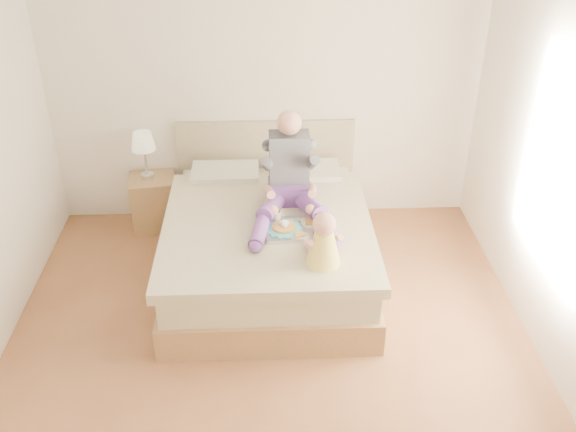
{
  "coord_description": "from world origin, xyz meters",
  "views": [
    {
      "loc": [
        -0.02,
        -3.55,
        3.36
      ],
      "look_at": [
        0.17,
        0.82,
        0.71
      ],
      "focal_mm": 40.0,
      "sensor_mm": 36.0,
      "label": 1
    }
  ],
  "objects_px": {
    "adult": "(290,182)",
    "tray": "(296,227)",
    "baby": "(323,243)",
    "nightstand": "(154,202)",
    "bed": "(268,239)"
  },
  "relations": [
    {
      "from": "nightstand",
      "to": "bed",
      "type": "bearing_deg",
      "value": -44.12
    },
    {
      "from": "tray",
      "to": "adult",
      "type": "bearing_deg",
      "value": 93.94
    },
    {
      "from": "bed",
      "to": "nightstand",
      "type": "height_order",
      "value": "bed"
    },
    {
      "from": "bed",
      "to": "nightstand",
      "type": "xyz_separation_m",
      "value": [
        -1.09,
        0.8,
        -0.06
      ]
    },
    {
      "from": "nightstand",
      "to": "adult",
      "type": "xyz_separation_m",
      "value": [
        1.28,
        -0.75,
        0.59
      ]
    },
    {
      "from": "bed",
      "to": "tray",
      "type": "distance_m",
      "value": 0.51
    },
    {
      "from": "adult",
      "to": "tray",
      "type": "bearing_deg",
      "value": -86.0
    },
    {
      "from": "adult",
      "to": "tray",
      "type": "height_order",
      "value": "adult"
    },
    {
      "from": "adult",
      "to": "baby",
      "type": "height_order",
      "value": "adult"
    },
    {
      "from": "adult",
      "to": "tray",
      "type": "relative_size",
      "value": 2.09
    },
    {
      "from": "bed",
      "to": "tray",
      "type": "height_order",
      "value": "bed"
    },
    {
      "from": "nightstand",
      "to": "baby",
      "type": "height_order",
      "value": "baby"
    },
    {
      "from": "adult",
      "to": "baby",
      "type": "bearing_deg",
      "value": -76.49
    },
    {
      "from": "adult",
      "to": "baby",
      "type": "xyz_separation_m",
      "value": [
        0.2,
        -0.82,
        -0.07
      ]
    },
    {
      "from": "bed",
      "to": "baby",
      "type": "relative_size",
      "value": 5.15
    }
  ]
}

